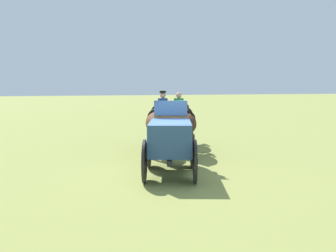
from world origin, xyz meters
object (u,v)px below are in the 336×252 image
Objects in this scene: show_wagon at (170,138)px; draft_horse_lead_near at (159,117)px; draft_horse_rear_near at (156,124)px; draft_horse_lead_off at (185,119)px; draft_horse_rear_off at (186,125)px.

draft_horse_lead_near is (5.96, -1.35, 0.17)m from show_wagon.
draft_horse_rear_near reaches higher than draft_horse_lead_off.
draft_horse_lead_off is at bearing -108.46° from draft_horse_lead_near.
show_wagon is 1.81× the size of draft_horse_lead_near.
draft_horse_lead_near is at bearing 7.80° from draft_horse_rear_off.
show_wagon is at bearing 171.66° from draft_horse_rear_near.
show_wagon is at bearing 155.01° from draft_horse_lead_off.
show_wagon is at bearing 150.56° from draft_horse_rear_off.
show_wagon reaches higher than draft_horse_lead_near.
draft_horse_lead_near is at bearing -18.89° from draft_horse_rear_near.
draft_horse_rear_off is at bearing -172.20° from draft_horse_lead_near.
show_wagon is 6.12m from draft_horse_lead_off.
draft_horse_lead_near reaches higher than draft_horse_lead_off.
draft_horse_lead_off is at bearing -24.99° from show_wagon.
draft_horse_lead_near is at bearing -12.79° from show_wagon.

